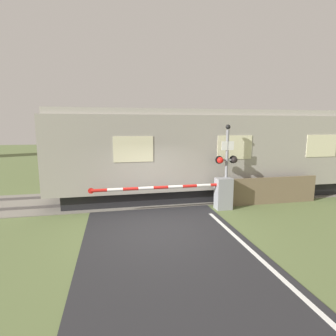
# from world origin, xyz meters

# --- Properties ---
(ground_plane) EXTENTS (80.00, 80.00, 0.00)m
(ground_plane) POSITION_xyz_m (0.00, 0.00, 0.00)
(ground_plane) COLOR #5B6B3D
(track_bed) EXTENTS (36.00, 3.20, 0.13)m
(track_bed) POSITION_xyz_m (0.00, 3.62, 0.02)
(track_bed) COLOR slate
(track_bed) RESTS_ON ground_plane
(train) EXTENTS (14.56, 3.07, 3.79)m
(train) POSITION_xyz_m (3.39, 3.62, 1.94)
(train) COLOR black
(train) RESTS_ON ground_plane
(crossing_barrier) EXTENTS (5.24, 0.44, 1.20)m
(crossing_barrier) POSITION_xyz_m (2.32, 1.49, 0.66)
(crossing_barrier) COLOR gray
(crossing_barrier) RESTS_ON ground_plane
(signal_post) EXTENTS (0.88, 0.26, 3.20)m
(signal_post) POSITION_xyz_m (2.89, 1.68, 1.82)
(signal_post) COLOR gray
(signal_post) RESTS_ON ground_plane
(roadside_fence) EXTENTS (4.07, 0.06, 1.10)m
(roadside_fence) POSITION_xyz_m (4.86, 1.72, 0.55)
(roadside_fence) COLOR #726047
(roadside_fence) RESTS_ON ground_plane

